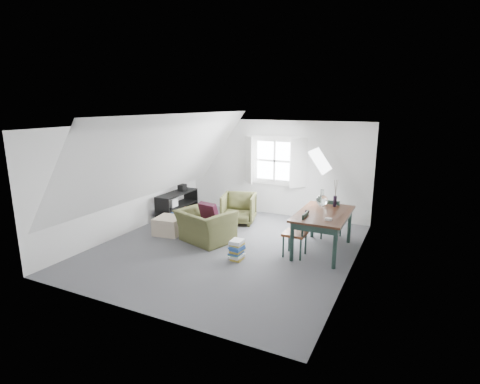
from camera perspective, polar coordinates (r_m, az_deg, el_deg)
The scene contains 24 objects.
floor at distance 7.86m, azimuth -2.03°, elevation -8.44°, with size 5.50×5.50×0.00m, color #4E4F53.
ceiling at distance 7.31m, azimuth -2.19°, elevation 10.07°, with size 5.50×5.50×0.00m, color white.
wall_back at distance 9.95m, azimuth 5.37°, elevation 3.65°, with size 5.00×5.00×0.00m, color silver.
wall_front at distance 5.31m, azimuth -16.26°, elevation -5.49°, with size 5.00×5.00×0.00m, color silver.
wall_left at distance 8.92m, azimuth -16.44°, elevation 2.03°, with size 5.50×5.50×0.00m, color silver.
wall_right at distance 6.72m, azimuth 17.08°, elevation -1.62°, with size 5.50×5.50×0.00m, color silver.
slope_left at distance 8.23m, azimuth -11.75°, elevation 5.09°, with size 5.50×5.50×0.00m, color white.
slope_right at distance 6.81m, azimuth 9.47°, elevation 3.51°, with size 5.50×5.50×0.00m, color white.
dormer_window at distance 9.85m, azimuth 5.24°, elevation 4.73°, with size 1.71×0.35×1.30m.
skylight at distance 8.05m, azimuth 12.14°, elevation 4.68°, with size 0.55×0.75×0.04m, color white.
armchair_near at distance 8.22m, azimuth -5.22°, elevation -7.49°, with size 1.08×0.94×0.70m, color #464727.
armchair_far at distance 9.44m, azimuth -0.19°, elevation -4.65°, with size 0.79×0.81×0.74m, color #464727.
throw_pillow at distance 8.15m, azimuth -4.77°, elevation -3.08°, with size 0.43×0.12×0.43m, color #3D1023.
ottoman at distance 8.73m, azimuth -10.73°, elevation -5.04°, with size 0.59×0.59×0.39m, color tan.
dining_table at distance 7.62m, azimuth 12.57°, elevation -3.86°, with size 0.97×1.62×0.81m.
demijohn at distance 8.01m, azimuth 12.38°, elevation -1.16°, with size 0.25×0.25×0.35m.
vase_twigs at distance 8.06m, azimuth 14.27°, elevation -1.29°, with size 0.07×0.08×0.57m.
cup at distance 7.37m, azimuth 10.16°, elevation -3.46°, with size 0.09×0.09×0.09m, color black.
paper_box at distance 7.12m, azimuth 13.32°, elevation -4.04°, with size 0.12×0.08×0.04m, color white.
dining_chair_far at distance 8.46m, azimuth 13.76°, elevation -3.84°, with size 0.43×0.43×0.91m.
dining_chair_near at distance 7.36m, azimuth 8.65°, elevation -6.20°, with size 0.43×0.43×0.91m.
media_shelf at distance 9.87m, azimuth -9.67°, elevation -2.21°, with size 0.44×1.31×0.67m.
electronics_box at distance 9.99m, azimuth -8.79°, elevation 0.64°, with size 0.16×0.22×0.18m, color black.
magazine_stack at distance 7.22m, azimuth -0.48°, elevation -8.80°, with size 0.29×0.34×0.38m.
Camera 1 is at (3.44, -6.44, 2.92)m, focal length 28.00 mm.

